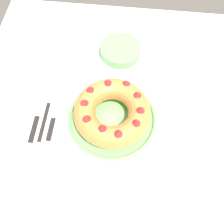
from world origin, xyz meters
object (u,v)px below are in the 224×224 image
at_px(bundt_cake, 112,112).
at_px(fork, 47,110).
at_px(serving_dish, 112,118).
at_px(cake_knife, 53,119).
at_px(side_bowl, 120,51).
at_px(serving_knife, 37,117).

bearing_deg(bundt_cake, fork, 177.47).
bearing_deg(serving_dish, cake_knife, -174.11).
height_order(cake_knife, side_bowl, side_bowl).
xyz_separation_m(bundt_cake, fork, (-0.24, 0.01, -0.06)).
bearing_deg(serving_knife, serving_dish, 0.05).
bearing_deg(cake_knife, fork, 138.65).
bearing_deg(fork, cake_knife, -45.05).
xyz_separation_m(bundt_cake, cake_knife, (-0.21, -0.02, -0.06)).
bearing_deg(bundt_cake, side_bowl, 89.77).
xyz_separation_m(fork, cake_knife, (0.03, -0.03, -0.00)).
bearing_deg(bundt_cake, serving_dish, -142.86).
xyz_separation_m(cake_knife, side_bowl, (0.21, 0.33, 0.02)).
relative_size(serving_knife, cake_knife, 1.16).
distance_m(bundt_cake, cake_knife, 0.22).
bearing_deg(fork, serving_knife, -130.39).
distance_m(bundt_cake, serving_knife, 0.27).
distance_m(serving_knife, side_bowl, 0.42).
height_order(serving_dish, fork, serving_dish).
relative_size(cake_knife, side_bowl, 1.17).
distance_m(fork, side_bowl, 0.38).
bearing_deg(cake_knife, bundt_cake, 11.16).
distance_m(serving_knife, cake_knife, 0.06).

